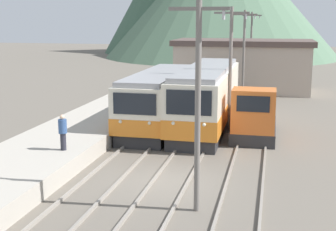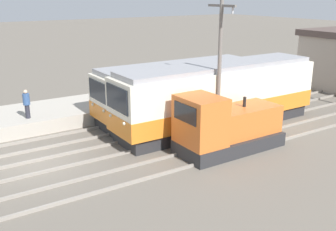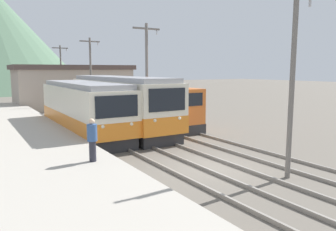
# 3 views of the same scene
# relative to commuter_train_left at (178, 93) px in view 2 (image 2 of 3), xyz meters

# --- Properties ---
(ground_plane) EXTENTS (200.00, 200.00, 0.00)m
(ground_plane) POSITION_rel_commuter_train_left_xyz_m (2.60, -9.51, -1.62)
(ground_plane) COLOR #665E54
(platform_left) EXTENTS (4.50, 54.00, 0.80)m
(platform_left) POSITION_rel_commuter_train_left_xyz_m (-3.65, -9.51, -1.21)
(platform_left) COLOR #ADA599
(platform_left) RESTS_ON ground
(track_left) EXTENTS (1.54, 60.00, 0.14)m
(track_left) POSITION_rel_commuter_train_left_xyz_m (0.00, -9.51, -1.55)
(track_left) COLOR gray
(track_left) RESTS_ON ground
(track_center) EXTENTS (1.54, 60.00, 0.14)m
(track_center) POSITION_rel_commuter_train_left_xyz_m (2.80, -9.51, -1.55)
(track_center) COLOR gray
(track_center) RESTS_ON ground
(track_right) EXTENTS (1.54, 60.00, 0.14)m
(track_right) POSITION_rel_commuter_train_left_xyz_m (5.80, -9.51, -1.55)
(track_right) COLOR gray
(track_right) RESTS_ON ground
(commuter_train_left) EXTENTS (2.84, 10.74, 3.46)m
(commuter_train_left) POSITION_rel_commuter_train_left_xyz_m (0.00, 0.00, 0.00)
(commuter_train_left) COLOR #28282B
(commuter_train_left) RESTS_ON ground
(commuter_train_center) EXTENTS (2.84, 12.97, 3.76)m
(commuter_train_center) POSITION_rel_commuter_train_left_xyz_m (2.80, 0.93, 0.13)
(commuter_train_center) COLOR #28282B
(commuter_train_center) RESTS_ON ground
(shunting_locomotive) EXTENTS (2.40, 5.55, 3.00)m
(shunting_locomotive) POSITION_rel_commuter_train_left_xyz_m (5.80, -1.10, -0.41)
(shunting_locomotive) COLOR #28282B
(shunting_locomotive) RESTS_ON ground
(catenary_mast_mid) EXTENTS (2.00, 0.20, 7.31)m
(catenary_mast_mid) POSITION_rel_commuter_train_left_xyz_m (4.31, -0.36, 2.36)
(catenary_mast_mid) COLOR slate
(catenary_mast_mid) RESTS_ON ground
(person_on_platform) EXTENTS (0.38, 0.38, 1.64)m
(person_on_platform) POSITION_rel_commuter_train_left_xyz_m (-2.39, -8.59, 0.08)
(person_on_platform) COLOR #282833
(person_on_platform) RESTS_ON platform_left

